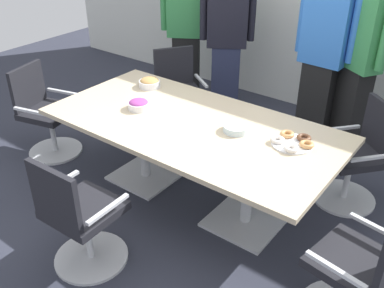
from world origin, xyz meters
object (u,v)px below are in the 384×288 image
at_px(person_standing_3, 359,58).
at_px(snack_bowl_candy_mix, 139,104).
at_px(snack_bowl_cookies, 150,82).
at_px(plate_stack, 236,128).
at_px(office_chair_1, 357,159).
at_px(office_chair_4, 79,220).
at_px(office_chair_0, 361,274).
at_px(person_standing_2, 323,54).
at_px(office_chair_3, 45,116).
at_px(person_standing_0, 186,29).
at_px(donut_platter, 293,142).
at_px(conference_table, 192,136).
at_px(office_chair_2, 178,97).
at_px(person_standing_1, 227,39).

relative_size(person_standing_3, snack_bowl_candy_mix, 10.11).
distance_m(snack_bowl_cookies, plate_stack, 1.15).
relative_size(office_chair_1, office_chair_4, 1.00).
height_order(office_chair_0, snack_bowl_cookies, office_chair_0).
xyz_separation_m(office_chair_0, person_standing_2, (-1.16, 2.01, 0.57)).
bearing_deg(snack_bowl_candy_mix, office_chair_3, -171.12).
distance_m(person_standing_2, plate_stack, 1.51).
distance_m(person_standing_0, donut_platter, 2.60).
height_order(conference_table, person_standing_0, person_standing_0).
height_order(office_chair_3, office_chair_4, same).
bearing_deg(person_standing_2, office_chair_1, 136.59).
bearing_deg(donut_platter, conference_table, -167.70).
relative_size(office_chair_2, plate_stack, 4.46).
bearing_deg(office_chair_3, office_chair_2, 132.52).
height_order(conference_table, office_chair_0, office_chair_0).
relative_size(office_chair_2, person_standing_3, 0.49).
distance_m(conference_table, person_standing_0, 2.14).
distance_m(office_chair_1, person_standing_2, 1.18).
xyz_separation_m(conference_table, snack_bowl_candy_mix, (-0.52, -0.07, 0.17)).
bearing_deg(snack_bowl_cookies, office_chair_0, -18.09).
distance_m(office_chair_0, person_standing_0, 3.60).
relative_size(office_chair_4, person_standing_0, 0.52).
distance_m(office_chair_2, person_standing_1, 0.86).
bearing_deg(person_standing_3, person_standing_1, 35.00).
height_order(office_chair_2, person_standing_1, person_standing_1).
distance_m(office_chair_4, person_standing_0, 3.04).
xyz_separation_m(office_chair_0, person_standing_3, (-0.83, 2.07, 0.58)).
bearing_deg(plate_stack, donut_platter, 10.72).
relative_size(office_chair_0, snack_bowl_candy_mix, 4.91).
bearing_deg(snack_bowl_cookies, office_chair_2, 102.43).
distance_m(office_chair_0, plate_stack, 1.37).
bearing_deg(snack_bowl_cookies, person_standing_1, 87.73).
distance_m(conference_table, plate_stack, 0.40).
distance_m(conference_table, snack_bowl_candy_mix, 0.55).
bearing_deg(person_standing_1, person_standing_0, -37.55).
relative_size(conference_table, snack_bowl_cookies, 11.87).
xyz_separation_m(office_chair_3, office_chair_4, (1.52, -0.85, 0.00)).
height_order(conference_table, office_chair_3, office_chair_3).
height_order(office_chair_2, office_chair_4, same).
relative_size(person_standing_3, snack_bowl_cookies, 9.27).
relative_size(office_chair_0, office_chair_2, 1.00).
height_order(person_standing_1, snack_bowl_cookies, person_standing_1).
bearing_deg(office_chair_4, snack_bowl_candy_mix, 108.06).
bearing_deg(person_standing_3, donut_platter, 124.78).
relative_size(office_chair_0, person_standing_1, 0.51).
bearing_deg(conference_table, snack_bowl_candy_mix, -172.16).
distance_m(snack_bowl_cookies, donut_platter, 1.57).
bearing_deg(person_standing_3, office_chair_2, 56.31).
distance_m(office_chair_3, snack_bowl_candy_mix, 1.22).
bearing_deg(office_chair_0, office_chair_2, 70.87).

